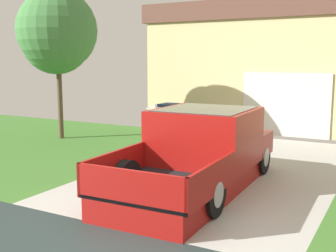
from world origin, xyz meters
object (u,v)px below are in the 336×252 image
(pickup_truck, at_px, (203,151))
(person_with_hat, at_px, (155,131))
(handbag, at_px, (151,165))
(wheeled_trash_bin, at_px, (169,118))
(neighbor_tree, at_px, (58,35))
(house_with_garage, at_px, (282,65))

(pickup_truck, height_order, person_with_hat, pickup_truck)
(pickup_truck, xyz_separation_m, handbag, (-1.62, 0.57, -0.61))
(wheeled_trash_bin, bearing_deg, handbag, -66.12)
(person_with_hat, bearing_deg, neighbor_tree, 154.23)
(neighbor_tree, bearing_deg, house_with_garage, 49.82)
(pickup_truck, bearing_deg, person_with_hat, 153.87)
(house_with_garage, distance_m, wheeled_trash_bin, 5.37)
(person_with_hat, height_order, neighbor_tree, neighbor_tree)
(house_with_garage, bearing_deg, person_with_hat, -95.86)
(neighbor_tree, bearing_deg, person_with_hat, -21.62)
(person_with_hat, relative_size, handbag, 3.91)
(person_with_hat, bearing_deg, wheeled_trash_bin, 110.58)
(person_with_hat, xyz_separation_m, neighbor_tree, (-4.79, 1.90, 2.54))
(pickup_truck, xyz_separation_m, neighbor_tree, (-6.39, 2.63, 2.74))
(neighbor_tree, distance_m, wheeled_trash_bin, 4.74)
(neighbor_tree, bearing_deg, wheeled_trash_bin, 44.31)
(person_with_hat, bearing_deg, handbag, -97.43)
(house_with_garage, relative_size, wheeled_trash_bin, 9.09)
(wheeled_trash_bin, bearing_deg, neighbor_tree, -135.69)
(handbag, bearing_deg, wheeled_trash_bin, 113.88)
(pickup_truck, relative_size, person_with_hat, 3.15)
(handbag, distance_m, neighbor_tree, 6.19)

